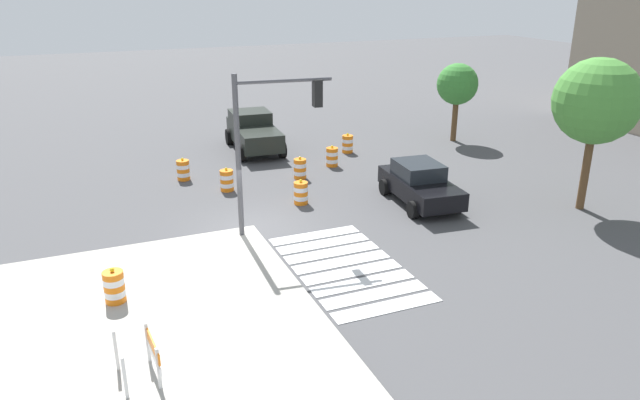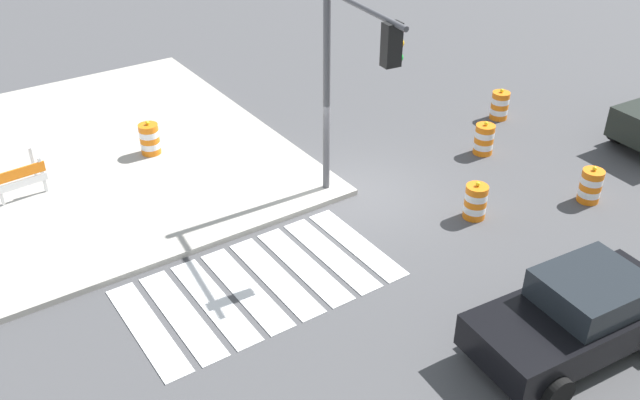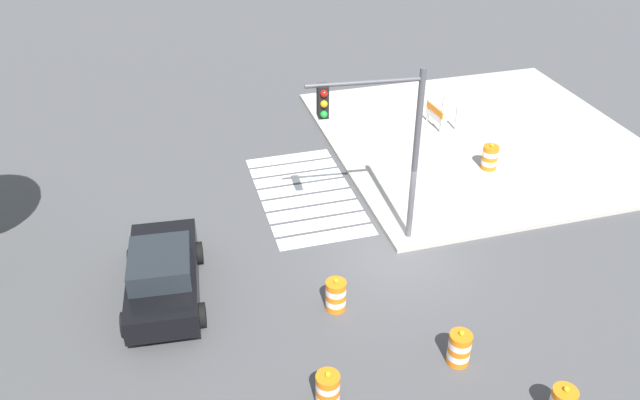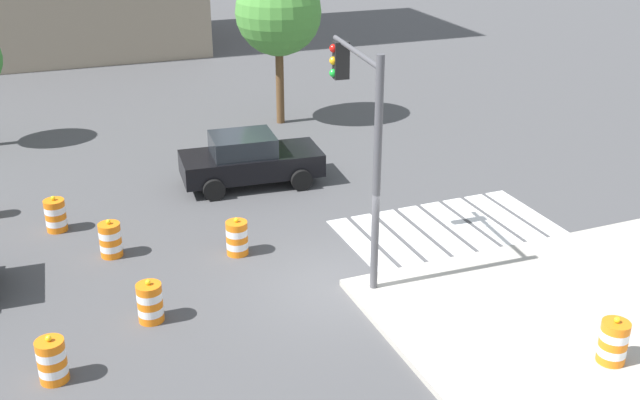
% 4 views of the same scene
% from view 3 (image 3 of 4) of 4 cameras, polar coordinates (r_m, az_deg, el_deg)
% --- Properties ---
extents(ground_plane, '(120.00, 120.00, 0.00)m').
position_cam_3_polar(ground_plane, '(19.71, 6.84, -4.76)').
color(ground_plane, '#474749').
extents(sidewalk_corner, '(12.00, 12.00, 0.15)m').
position_cam_3_polar(sidewalk_corner, '(26.59, 14.17, 5.31)').
color(sidewalk_corner, '#ADA89E').
rests_on(sidewalk_corner, ground).
extents(crosswalk_stripes, '(5.85, 3.20, 0.02)m').
position_cam_3_polar(crosswalk_stripes, '(22.32, -1.23, 0.52)').
color(crosswalk_stripes, silver).
rests_on(crosswalk_stripes, ground).
extents(sports_car, '(4.45, 2.45, 1.63)m').
position_cam_3_polar(sports_car, '(18.07, -13.78, -6.38)').
color(sports_car, black).
rests_on(sports_car, ground).
extents(traffic_barrel_near_corner, '(0.56, 0.56, 1.02)m').
position_cam_3_polar(traffic_barrel_near_corner, '(15.18, 0.69, -16.47)').
color(traffic_barrel_near_corner, orange).
rests_on(traffic_barrel_near_corner, ground).
extents(traffic_barrel_far_curb, '(0.56, 0.56, 1.02)m').
position_cam_3_polar(traffic_barrel_far_curb, '(16.40, 12.24, -12.72)').
color(traffic_barrel_far_curb, orange).
rests_on(traffic_barrel_far_curb, ground).
extents(traffic_barrel_lane_center, '(0.56, 0.56, 1.02)m').
position_cam_3_polar(traffic_barrel_lane_center, '(17.44, 1.41, -8.43)').
color(traffic_barrel_lane_center, orange).
rests_on(traffic_barrel_lane_center, ground).
extents(traffic_barrel_on_sidewalk, '(0.56, 0.56, 1.02)m').
position_cam_3_polar(traffic_barrel_on_sidewalk, '(24.16, 14.82, 3.68)').
color(traffic_barrel_on_sidewalk, orange).
rests_on(traffic_barrel_on_sidewalk, sidewalk_corner).
extents(construction_barricade, '(1.30, 0.87, 1.00)m').
position_cam_3_polar(construction_barricade, '(26.80, 10.41, 7.56)').
color(construction_barricade, silver).
rests_on(construction_barricade, sidewalk_corner).
extents(traffic_light_pole, '(0.58, 3.28, 5.50)m').
position_cam_3_polar(traffic_light_pole, '(18.01, 5.24, 6.18)').
color(traffic_light_pole, '#4C4C51').
rests_on(traffic_light_pole, sidewalk_corner).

